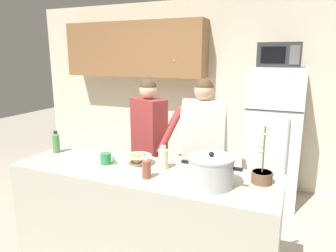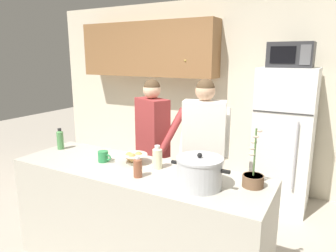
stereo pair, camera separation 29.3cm
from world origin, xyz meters
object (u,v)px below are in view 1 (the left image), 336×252
object	(u,v)px
coffee_mug	(106,159)
potted_orchid	(262,174)
person_near_pot	(150,136)
person_by_sink	(203,140)
bottle_far_corner	(56,142)
bread_bowl	(138,159)
bottle_near_edge	(147,168)
cooking_pot	(211,171)
microwave	(280,55)
refrigerator	(273,136)
bottle_mid_counter	(163,157)

from	to	relation	value
coffee_mug	potted_orchid	size ratio (longest dim) A/B	0.31
person_near_pot	potted_orchid	distance (m)	1.42
person_by_sink	bottle_far_corner	world-z (taller)	person_by_sink
bread_bowl	bottle_near_edge	size ratio (longest dim) A/B	1.39
bottle_far_corner	coffee_mug	bearing A→B (deg)	-7.83
bread_bowl	bottle_far_corner	world-z (taller)	bottle_far_corner
person_near_pot	cooking_pot	world-z (taller)	person_near_pot
microwave	person_by_sink	world-z (taller)	microwave
person_by_sink	bottle_far_corner	bearing A→B (deg)	-151.87
bottle_near_edge	person_near_pot	bearing A→B (deg)	115.23
person_near_pot	cooking_pot	size ratio (longest dim) A/B	3.61
microwave	bottle_near_edge	size ratio (longest dim) A/B	2.89
refrigerator	person_near_pot	xyz separation A→B (m)	(-1.20, -1.05, 0.14)
person_near_pot	coffee_mug	distance (m)	0.79
person_by_sink	bottle_near_edge	distance (m)	0.91
refrigerator	bottle_near_edge	distance (m)	2.13
person_near_pot	person_by_sink	distance (m)	0.61
cooking_pot	bread_bowl	xyz separation A→B (m)	(-0.68, 0.18, -0.06)
bottle_near_edge	potted_orchid	xyz separation A→B (m)	(0.81, 0.25, -0.02)
cooking_pot	bottle_mid_counter	distance (m)	0.48
microwave	cooking_pot	size ratio (longest dim) A/B	1.09
bottle_far_corner	potted_orchid	bearing A→B (deg)	0.62
refrigerator	bottle_mid_counter	world-z (taller)	refrigerator
person_by_sink	cooking_pot	size ratio (longest dim) A/B	3.67
cooking_pot	bread_bowl	world-z (taller)	cooking_pot
microwave	bread_bowl	xyz separation A→B (m)	(-0.96, -1.72, -0.86)
coffee_mug	bottle_mid_counter	size ratio (longest dim) A/B	0.67
bread_bowl	bottle_mid_counter	distance (m)	0.24
coffee_mug	bottle_mid_counter	bearing A→B (deg)	10.78
bread_bowl	bottle_near_edge	distance (m)	0.31
coffee_mug	potted_orchid	distance (m)	1.28
microwave	person_by_sink	xyz separation A→B (m)	(-0.59, -1.07, -0.83)
refrigerator	person_by_sink	size ratio (longest dim) A/B	1.05
person_by_sink	bottle_mid_counter	bearing A→B (deg)	-101.77
microwave	potted_orchid	world-z (taller)	microwave
bottle_near_edge	bottle_mid_counter	size ratio (longest dim) A/B	0.85
microwave	person_near_pot	size ratio (longest dim) A/B	0.30
person_near_pot	bottle_far_corner	bearing A→B (deg)	-132.48
refrigerator	coffee_mug	distance (m)	2.21
bottle_far_corner	potted_orchid	distance (m)	1.89
coffee_mug	bottle_near_edge	distance (m)	0.48
refrigerator	person_near_pot	bearing A→B (deg)	-138.65
bottle_far_corner	potted_orchid	xyz separation A→B (m)	(1.89, 0.02, -0.04)
bottle_mid_counter	potted_orchid	distance (m)	0.78
refrigerator	bottle_far_corner	bearing A→B (deg)	-136.34
bottle_mid_counter	bottle_near_edge	bearing A→B (deg)	-98.03
person_near_pot	bottle_near_edge	world-z (taller)	person_near_pot
bottle_near_edge	bottle_far_corner	world-z (taller)	bottle_far_corner
person_near_pot	potted_orchid	world-z (taller)	person_near_pot
coffee_mug	bread_bowl	size ratio (longest dim) A/B	0.57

